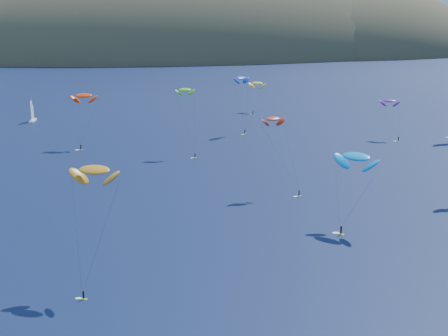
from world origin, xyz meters
TOP-DOWN VIEW (x-y plane):
  - island at (39.40, 562.36)m, footprint 730.00×300.00m
  - sailboat at (-62.66, 199.54)m, footprint 8.42×7.27m
  - kitesurfer_1 at (-37.06, 150.70)m, footprint 9.35×10.10m
  - kitesurfer_2 at (-27.65, 37.45)m, footprint 10.02×12.21m
  - kitesurfer_3 at (-2.47, 134.89)m, footprint 6.32×10.23m
  - kitesurfer_4 at (22.31, 165.88)m, footprint 8.32×9.55m
  - kitesurfer_5 at (29.95, 58.59)m, footprint 11.01×12.23m
  - kitesurfer_6 at (75.58, 146.82)m, footprint 7.84×10.62m
  - kitesurfer_9 at (17.06, 87.71)m, footprint 10.15×9.05m
  - kitesurfer_11 at (37.92, 210.97)m, footprint 8.83×12.94m

SIDE VIEW (x-z plane):
  - island at x=39.40m, z-range -115.74..94.26m
  - sailboat at x=-62.66m, z-range -4.30..6.10m
  - kitesurfer_11 at x=37.92m, z-range 5.37..20.64m
  - kitesurfer_6 at x=75.58m, z-range 6.00..22.08m
  - kitesurfer_5 at x=29.95m, z-range 6.71..26.03m
  - kitesurfer_1 at x=-37.06m, z-range 7.74..28.31m
  - kitesurfer_9 at x=17.06m, z-range 9.06..30.95m
  - kitesurfer_4 at x=22.31m, z-range 9.53..33.04m
  - kitesurfer_2 at x=-27.65m, z-range 9.41..33.38m
  - kitesurfer_3 at x=-2.47m, z-range 9.88..33.27m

